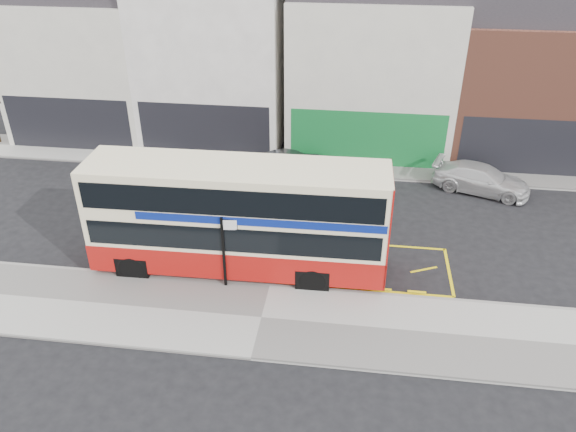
# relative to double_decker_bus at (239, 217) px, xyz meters

# --- Properties ---
(ground) EXTENTS (120.00, 120.00, 0.00)m
(ground) POSITION_rel_double_decker_bus_xyz_m (1.36, -0.74, -2.41)
(ground) COLOR black
(ground) RESTS_ON ground
(pavement) EXTENTS (40.00, 4.00, 0.15)m
(pavement) POSITION_rel_double_decker_bus_xyz_m (1.36, -3.04, -2.34)
(pavement) COLOR #A9A8A1
(pavement) RESTS_ON ground
(kerb) EXTENTS (40.00, 0.15, 0.15)m
(kerb) POSITION_rel_double_decker_bus_xyz_m (1.36, -1.12, -2.34)
(kerb) COLOR gray
(kerb) RESTS_ON ground
(far_pavement) EXTENTS (50.00, 3.00, 0.15)m
(far_pavement) POSITION_rel_double_decker_bus_xyz_m (1.36, 10.26, -2.34)
(far_pavement) COLOR #A9A8A1
(far_pavement) RESTS_ON ground
(road_markings) EXTENTS (14.00, 3.40, 0.01)m
(road_markings) POSITION_rel_double_decker_bus_xyz_m (1.36, 0.86, -2.41)
(road_markings) COLOR yellow
(road_markings) RESTS_ON ground
(terrace_far_left) EXTENTS (8.00, 8.01, 10.80)m
(terrace_far_left) POSITION_rel_double_decker_bus_xyz_m (-12.14, 14.24, 2.41)
(terrace_far_left) COLOR beige
(terrace_far_left) RESTS_ON ground
(terrace_left) EXTENTS (8.00, 8.01, 11.80)m
(terrace_left) POSITION_rel_double_decker_bus_xyz_m (-4.14, 14.24, 2.91)
(terrace_left) COLOR white
(terrace_left) RESTS_ON ground
(terrace_green_shop) EXTENTS (9.00, 8.01, 11.30)m
(terrace_green_shop) POSITION_rel_double_decker_bus_xyz_m (4.86, 14.24, 2.66)
(terrace_green_shop) COLOR beige
(terrace_green_shop) RESTS_ON ground
(terrace_right) EXTENTS (9.00, 8.01, 10.30)m
(terrace_right) POSITION_rel_double_decker_bus_xyz_m (13.86, 14.24, 2.16)
(terrace_right) COLOR brown
(terrace_right) RESTS_ON ground
(double_decker_bus) EXTENTS (11.52, 2.84, 4.58)m
(double_decker_bus) POSITION_rel_double_decker_bus_xyz_m (0.00, 0.00, 0.00)
(double_decker_bus) COLOR #FFF0C2
(double_decker_bus) RESTS_ON ground
(bus_stop_post) EXTENTS (0.75, 0.15, 3.01)m
(bus_stop_post) POSITION_rel_double_decker_bus_xyz_m (-0.26, -1.34, -0.45)
(bus_stop_post) COLOR black
(bus_stop_post) RESTS_ON pavement
(car_silver) EXTENTS (3.92, 2.07, 1.27)m
(car_silver) POSITION_rel_double_decker_bus_xyz_m (-4.82, 7.88, -1.77)
(car_silver) COLOR #ADADB2
(car_silver) RESTS_ON ground
(car_grey) EXTENTS (4.41, 2.78, 1.37)m
(car_grey) POSITION_rel_double_decker_bus_xyz_m (0.96, 8.50, -1.72)
(car_grey) COLOR #3F4246
(car_grey) RESTS_ON ground
(car_white) EXTENTS (5.14, 3.36, 1.38)m
(car_white) POSITION_rel_double_decker_bus_xyz_m (10.67, 8.18, -1.72)
(car_white) COLOR silver
(car_white) RESTS_ON ground
(street_tree_right) EXTENTS (2.38, 2.38, 5.14)m
(street_tree_right) POSITION_rel_double_decker_bus_xyz_m (9.80, 11.41, 1.09)
(street_tree_right) COLOR black
(street_tree_right) RESTS_ON ground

